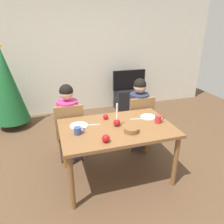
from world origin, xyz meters
TOP-DOWN VIEW (x-y plane):
  - ground_plane at (0.00, 0.00)m, footprint 7.68×7.68m
  - back_wall at (0.00, 2.60)m, footprint 6.40×0.10m
  - dining_table at (0.00, 0.00)m, footprint 1.40×0.90m
  - chair_left at (-0.53, 0.61)m, footprint 0.40×0.40m
  - chair_right at (0.58, 0.61)m, footprint 0.40×0.40m
  - person_left_child at (-0.53, 0.64)m, footprint 0.30×0.30m
  - person_right_child at (0.58, 0.64)m, footprint 0.30×0.30m
  - tv_stand at (1.07, 2.30)m, footprint 0.64×0.40m
  - tv at (1.07, 2.30)m, footprint 0.79×0.05m
  - christmas_tree at (-1.49, 2.04)m, footprint 0.65×0.65m
  - candle_centerpiece at (0.01, 0.02)m, footprint 0.09×0.09m
  - plate_left at (-0.45, 0.16)m, footprint 0.23×0.23m
  - plate_right at (0.51, 0.15)m, footprint 0.21×0.21m
  - mug_left at (-0.49, -0.05)m, footprint 0.13×0.09m
  - mug_right at (0.55, -0.05)m, footprint 0.13×0.08m
  - fork_left at (-0.27, 0.13)m, footprint 0.18×0.03m
  - fork_right at (0.33, 0.13)m, footprint 0.18×0.05m
  - bowl_walnuts at (0.12, -0.18)m, footprint 0.17×0.17m
  - apple_near_candle at (-0.23, -0.32)m, footprint 0.09×0.09m
  - apple_by_left_plate at (-0.07, 0.26)m, footprint 0.07×0.07m

SIDE VIEW (x-z plane):
  - ground_plane at x=0.00m, z-range 0.00..0.00m
  - tv_stand at x=1.07m, z-range 0.00..0.48m
  - chair_left at x=-0.53m, z-range 0.06..0.96m
  - chair_right at x=0.58m, z-range 0.06..0.96m
  - person_left_child at x=-0.53m, z-range -0.02..1.16m
  - person_right_child at x=0.58m, z-range -0.02..1.16m
  - dining_table at x=0.00m, z-range 0.29..1.04m
  - tv at x=1.07m, z-range 0.48..0.94m
  - fork_left at x=-0.27m, z-range 0.75..0.76m
  - fork_right at x=0.33m, z-range 0.75..0.76m
  - plate_left at x=-0.45m, z-range 0.75..0.76m
  - plate_right at x=0.51m, z-range 0.75..0.76m
  - bowl_walnuts at x=0.12m, z-range 0.75..0.81m
  - apple_by_left_plate at x=-0.07m, z-range 0.75..0.82m
  - mug_left at x=-0.49m, z-range 0.75..0.84m
  - apple_near_candle at x=-0.23m, z-range 0.75..0.84m
  - mug_right at x=0.55m, z-range 0.75..0.85m
  - candle_centerpiece at x=0.01m, z-range 0.66..0.96m
  - christmas_tree at x=-1.49m, z-range 0.03..1.65m
  - back_wall at x=0.00m, z-range 0.00..2.60m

